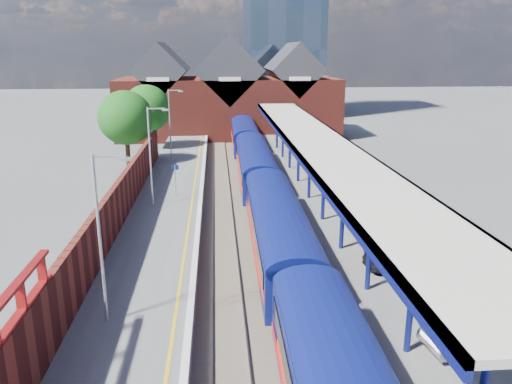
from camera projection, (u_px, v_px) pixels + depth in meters
ground at (238, 187)px, 44.27m from camera, size 240.00×240.00×0.00m
ballast_bed at (245, 225)px, 34.67m from camera, size 6.00×76.00×0.06m
rails at (245, 224)px, 34.65m from camera, size 4.51×76.00×0.14m
left_platform at (165, 221)px, 34.12m from camera, size 5.00×76.00×1.00m
right_platform at (330, 216)px, 35.01m from camera, size 6.00×76.00×1.00m
coping_left at (199, 212)px, 34.16m from camera, size 0.30×76.00×0.05m
coping_right at (290, 210)px, 34.64m from camera, size 0.30×76.00×0.05m
yellow_line at (190, 213)px, 34.11m from camera, size 0.14×76.00×0.01m
train at (264, 188)px, 35.99m from camera, size 3.04×65.94×3.45m
canopy at (320, 145)px, 35.53m from camera, size 4.50×52.00×4.48m
lamp_post_b at (103, 230)px, 19.40m from camera, size 1.48×0.18×7.00m
lamp_post_c at (152, 151)px, 34.74m from camera, size 1.48×0.18×7.00m
lamp_post_d at (171, 120)px, 50.07m from camera, size 1.48×0.18×7.00m
platform_sign at (175, 175)px, 37.39m from camera, size 0.55×0.08×2.50m
brick_wall at (104, 227)px, 27.19m from camera, size 0.35×50.00×3.86m
station_building at (229, 97)px, 69.61m from camera, size 30.00×12.12×13.78m
glass_tower at (281, 0)px, 87.42m from camera, size 14.20×14.20×40.30m
tree_near at (127, 119)px, 47.66m from camera, size 5.20×5.20×8.10m
tree_far at (148, 110)px, 55.40m from camera, size 5.20×5.20×8.10m
parked_car_red at (399, 246)px, 26.68m from camera, size 3.93×2.25×1.26m
parked_car_silver at (481, 332)px, 18.43m from camera, size 4.54×2.17×1.44m
parked_car_dark at (407, 255)px, 25.42m from camera, size 4.77×2.62×1.31m
parked_car_blue at (394, 231)px, 29.22m from camera, size 4.12×2.29×1.09m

